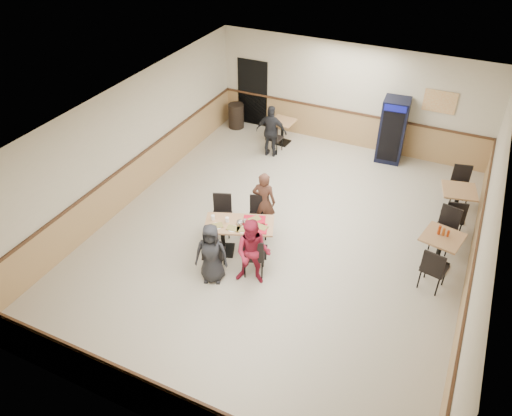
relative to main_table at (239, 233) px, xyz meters
The scene contains 20 objects.
ground 1.16m from the main_table, 53.07° to the left, with size 10.00×10.00×0.00m, color beige.
room_shell 4.15m from the main_table, 54.61° to the left, with size 10.00×10.00×10.00m.
main_table is the anchor object (origin of this frame).
main_chairs 0.06m from the main_table, 158.98° to the right, with size 1.82×2.05×0.99m.
diner_woman_left 1.01m from the main_table, 96.87° to the right, with size 0.66×0.43×1.36m, color black.
diner_woman_right 0.98m from the main_table, 46.59° to the right, with size 0.73×0.57×1.50m, color maroon.
diner_man_opposite 1.03m from the main_table, 83.13° to the left, with size 0.55×0.36×1.50m, color #502E22.
lone_diner 4.36m from the main_table, 104.85° to the left, with size 0.89×0.37×1.52m, color black.
tabletop_clutter 0.30m from the main_table, ahead, with size 1.29×0.94×0.12m.
side_table_near 4.19m from the main_table, 18.67° to the left, with size 0.90×0.90×0.82m.
side_table_near_chair_south 4.03m from the main_table, ahead, with size 0.48×0.48×1.04m, color black, non-canonical shape.
side_table_near_chair_north 4.44m from the main_table, 26.70° to the left, with size 0.48×0.48×1.04m, color black, non-canonical shape.
side_table_far 5.22m from the main_table, 38.98° to the left, with size 0.90×0.90×0.81m.
side_table_far_chair_south 4.84m from the main_table, 32.99° to the left, with size 0.48×0.48×1.03m, color black, non-canonical shape.
side_table_far_chair_north 5.66m from the main_table, 44.11° to the left, with size 0.48×0.48×1.03m, color black, non-canonical shape.
condiment_caddy 4.19m from the main_table, 19.46° to the left, with size 0.23×0.06×0.20m.
back_table 5.16m from the main_table, 102.50° to the left, with size 0.72×0.72×0.73m.
back_table_chair_lone 4.59m from the main_table, 104.07° to the left, with size 0.43×0.43×0.92m, color black, non-canonical shape.
pepsi_cooler 5.80m from the main_table, 69.76° to the left, with size 0.74×0.75×1.82m.
trash_bin 6.09m from the main_table, 117.85° to the left, with size 0.49×0.49×0.77m, color black.
Camera 1 is at (3.27, -8.24, 7.21)m, focal length 35.00 mm.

